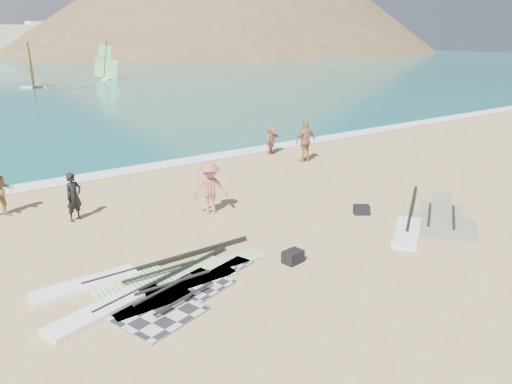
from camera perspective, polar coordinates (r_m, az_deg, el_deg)
ground at (r=13.20m, az=8.63°, el=-8.83°), size 300.00×300.00×0.00m
surf_line at (r=23.00m, az=-13.33°, el=2.49°), size 300.00×1.20×0.04m
headland_main at (r=166.99m, az=-2.16°, el=15.70°), size 143.00×143.00×45.00m
headland_minor at (r=196.26m, az=4.96°, el=15.95°), size 70.00×70.00×28.00m
rig_grey at (r=11.87m, az=-12.29°, el=-12.01°), size 5.49×2.99×0.20m
rig_green at (r=12.82m, az=-13.02°, el=-9.70°), size 5.98×2.34×0.20m
rig_orange at (r=17.03m, az=18.84°, el=-3.19°), size 5.91×4.43×0.20m
gear_bag_near at (r=13.43m, az=4.24°, el=-7.38°), size 0.58×0.45×0.34m
gear_bag_far at (r=17.23m, az=11.97°, el=-1.99°), size 0.63×0.60×0.31m
person_wetsuit at (r=17.15m, az=-20.10°, el=-0.53°), size 0.69×0.58×1.60m
beachgoer_left at (r=18.43m, az=-27.24°, el=0.12°), size 0.91×0.73×1.81m
beachgoer_mid at (r=16.73m, az=-5.24°, el=0.40°), size 1.31×1.00×1.79m
beachgoer_back at (r=23.74m, az=5.68°, el=5.82°), size 1.17×0.50×1.99m
beachgoer_right at (r=25.19m, az=1.74°, el=6.04°), size 1.44×1.07×1.51m
windsurfer_centre at (r=61.97m, az=-24.23°, el=12.10°), size 2.84×3.20×4.98m
windsurfer_right at (r=69.48m, az=-16.75°, el=13.33°), size 2.74×2.67×4.99m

